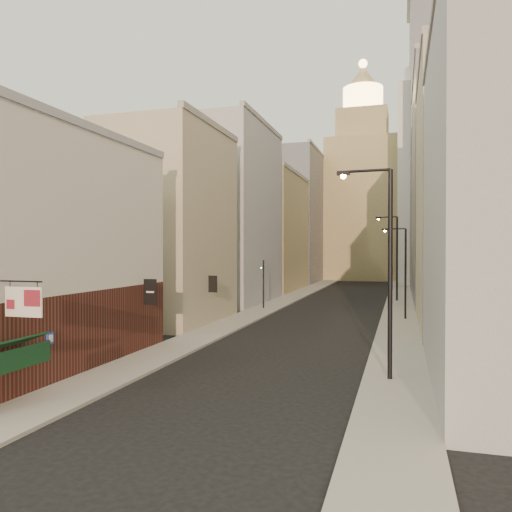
# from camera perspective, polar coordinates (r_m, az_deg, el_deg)

# --- Properties ---
(ground) EXTENTS (360.00, 360.00, 0.00)m
(ground) POSITION_cam_1_polar(r_m,az_deg,el_deg) (15.05, -12.84, -23.02)
(ground) COLOR black
(ground) RESTS_ON ground
(sidewalk_left) EXTENTS (3.00, 140.00, 0.15)m
(sidewalk_left) POSITION_cam_1_polar(r_m,az_deg,el_deg) (68.57, 5.15, -4.28)
(sidewalk_left) COLOR #9C968E
(sidewalk_left) RESTS_ON ground
(sidewalk_right) EXTENTS (3.00, 140.00, 0.15)m
(sidewalk_right) POSITION_cam_1_polar(r_m,az_deg,el_deg) (67.29, 16.10, -4.40)
(sidewalk_right) COLOR #9C968E
(sidewalk_right) RESTS_ON ground
(near_building_left) EXTENTS (8.30, 23.04, 12.30)m
(near_building_left) POSITION_cam_1_polar(r_m,az_deg,el_deg) (27.49, -23.81, 0.59)
(near_building_left) COLOR #532921
(near_building_left) RESTS_ON ground
(left_bldg_beige) EXTENTS (8.00, 12.00, 16.00)m
(left_bldg_beige) POSITION_cam_1_polar(r_m,az_deg,el_deg) (42.42, -9.91, 3.35)
(left_bldg_beige) COLOR tan
(left_bldg_beige) RESTS_ON ground
(left_bldg_grey) EXTENTS (8.00, 16.00, 20.00)m
(left_bldg_grey) POSITION_cam_1_polar(r_m,az_deg,el_deg) (57.31, -2.81, 4.68)
(left_bldg_grey) COLOR #97979C
(left_bldg_grey) RESTS_ON ground
(left_bldg_tan) EXTENTS (8.00, 18.00, 17.00)m
(left_bldg_tan) POSITION_cam_1_polar(r_m,az_deg,el_deg) (74.45, 1.74, 2.61)
(left_bldg_tan) COLOR #928357
(left_bldg_tan) RESTS_ON ground
(left_bldg_wingrid) EXTENTS (8.00, 20.00, 24.00)m
(left_bldg_wingrid) POSITION_cam_1_polar(r_m,az_deg,el_deg) (94.09, 4.82, 4.35)
(left_bldg_wingrid) COLOR gray
(left_bldg_wingrid) RESTS_ON ground
(right_bldg_beige) EXTENTS (8.00, 16.00, 20.00)m
(right_bldg_beige) POSITION_cam_1_polar(r_m,az_deg,el_deg) (42.53, 23.50, 5.99)
(right_bldg_beige) COLOR tan
(right_bldg_beige) RESTS_ON ground
(right_bldg_wingrid) EXTENTS (8.00, 20.00, 26.00)m
(right_bldg_wingrid) POSITION_cam_1_polar(r_m,az_deg,el_deg) (62.63, 21.21, 7.05)
(right_bldg_wingrid) COLOR gray
(right_bldg_wingrid) RESTS_ON ground
(highrise) EXTENTS (21.00, 23.00, 51.20)m
(highrise) POSITION_cam_1_polar(r_m,az_deg,el_deg) (92.82, 23.52, 12.86)
(highrise) COLOR gray
(highrise) RESTS_ON ground
(clock_tower) EXTENTS (14.00, 14.00, 44.90)m
(clock_tower) POSITION_cam_1_polar(r_m,az_deg,el_deg) (104.95, 12.08, 7.05)
(clock_tower) COLOR #928357
(clock_tower) RESTS_ON ground
(white_tower) EXTENTS (8.00, 8.00, 41.50)m
(white_tower) POSITION_cam_1_polar(r_m,az_deg,el_deg) (90.95, 18.43, 8.62)
(white_tower) COLOR silver
(white_tower) RESTS_ON ground
(streetlamp_near) EXTENTS (2.57, 0.42, 9.78)m
(streetlamp_near) POSITION_cam_1_polar(r_m,az_deg,el_deg) (23.58, 14.47, -0.44)
(streetlamp_near) COLOR black
(streetlamp_near) RESTS_ON ground
(streetlamp_mid) EXTENTS (2.07, 0.42, 7.90)m
(streetlamp_mid) POSITION_cam_1_polar(r_m,az_deg,el_deg) (44.51, 16.46, -1.29)
(streetlamp_mid) COLOR black
(streetlamp_mid) RESTS_ON ground
(streetlamp_far) EXTENTS (2.57, 0.80, 9.94)m
(streetlamp_far) POSITION_cam_1_polar(r_m,az_deg,el_deg) (60.15, 15.58, 0.34)
(streetlamp_far) COLOR black
(streetlamp_far) RESTS_ON ground
(traffic_light_left) EXTENTS (0.53, 0.40, 5.00)m
(traffic_light_left) POSITION_cam_1_polar(r_m,az_deg,el_deg) (50.39, 0.86, -2.14)
(traffic_light_left) COLOR black
(traffic_light_left) RESTS_ON ground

